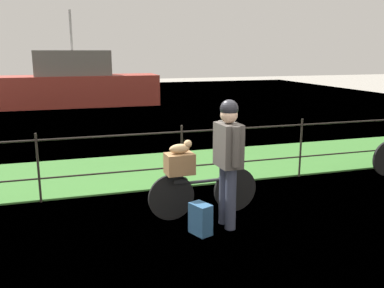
{
  "coord_description": "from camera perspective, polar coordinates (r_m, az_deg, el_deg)",
  "views": [
    {
      "loc": [
        -1.81,
        -4.35,
        2.27
      ],
      "look_at": [
        -0.01,
        1.47,
        0.9
      ],
      "focal_mm": 38.79,
      "sensor_mm": 36.0,
      "label": 1
    }
  ],
  "objects": [
    {
      "name": "backpack_on_paving",
      "position": [
        5.31,
        1.18,
        -10.26
      ],
      "size": [
        0.27,
        0.33,
        0.4
      ],
      "primitive_type": "cube",
      "rotation": [
        0.0,
        0.0,
        1.96
      ],
      "color": "#28517A",
      "rests_on": "ground"
    },
    {
      "name": "moored_boat_mid",
      "position": [
        18.13,
        -15.9,
        7.76
      ],
      "size": [
        6.92,
        1.76,
        3.89
      ],
      "color": "#9E3328",
      "rests_on": "ground"
    },
    {
      "name": "grass_strip",
      "position": [
        8.19,
        -3.75,
        -3.34
      ],
      "size": [
        27.0,
        2.4,
        0.03
      ],
      "primitive_type": "cube",
      "color": "#38702D",
      "rests_on": "ground"
    },
    {
      "name": "cyclist_person",
      "position": [
        5.31,
        5.01,
        -1.18
      ],
      "size": [
        0.28,
        0.54,
        1.68
      ],
      "color": "#383D51",
      "rests_on": "ground"
    },
    {
      "name": "ground_plane",
      "position": [
        5.23,
        5.01,
        -13.11
      ],
      "size": [
        60.0,
        60.0,
        0.0
      ],
      "primitive_type": "plane",
      "color": "gray"
    },
    {
      "name": "iron_fence",
      "position": [
        6.88,
        -1.41,
        -1.09
      ],
      "size": [
        18.04,
        0.04,
        1.08
      ],
      "color": "#28231E",
      "rests_on": "ground"
    },
    {
      "name": "harbor_water",
      "position": [
        15.54,
        -10.34,
        4.08
      ],
      "size": [
        30.0,
        30.0,
        0.0
      ],
      "primitive_type": "plane",
      "color": "#426684",
      "rests_on": "ground"
    },
    {
      "name": "terrier_dog",
      "position": [
        5.55,
        -1.5,
        -0.52
      ],
      "size": [
        0.32,
        0.15,
        0.18
      ],
      "color": "tan",
      "rests_on": "wooden_crate"
    },
    {
      "name": "wooden_crate",
      "position": [
        5.59,
        -1.73,
        -2.72
      ],
      "size": [
        0.39,
        0.29,
        0.28
      ],
      "primitive_type": "cube",
      "rotation": [
        0.0,
        0.0,
        0.05
      ],
      "color": "olive",
      "rests_on": "bicycle_main"
    },
    {
      "name": "bicycle_main",
      "position": [
        5.84,
        1.51,
        -6.63
      ],
      "size": [
        1.6,
        0.18,
        0.64
      ],
      "color": "black",
      "rests_on": "ground"
    }
  ]
}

